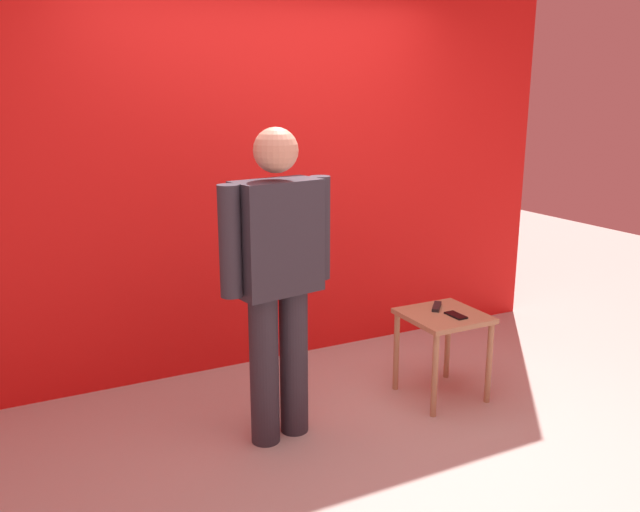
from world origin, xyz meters
TOP-DOWN VIEW (x-y plane):
  - ground_plane at (0.00, 0.00)m, footprint 12.00×12.00m
  - back_wall_red at (0.00, 1.47)m, footprint 4.56×0.12m
  - standing_person at (-0.37, 0.39)m, footprint 0.67×0.30m
  - side_table at (0.72, 0.39)m, footprint 0.46×0.46m
  - cell_phone at (0.76, 0.31)m, footprint 0.07×0.14m
  - tv_remote at (0.74, 0.49)m, footprint 0.15×0.16m

SIDE VIEW (x-z plane):
  - ground_plane at x=0.00m, z-range 0.00..0.00m
  - side_table at x=0.72m, z-range 0.18..0.72m
  - cell_phone at x=0.76m, z-range 0.54..0.55m
  - tv_remote at x=0.74m, z-range 0.54..0.56m
  - standing_person at x=-0.37m, z-range 0.10..1.79m
  - back_wall_red at x=0.00m, z-range 0.00..3.08m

